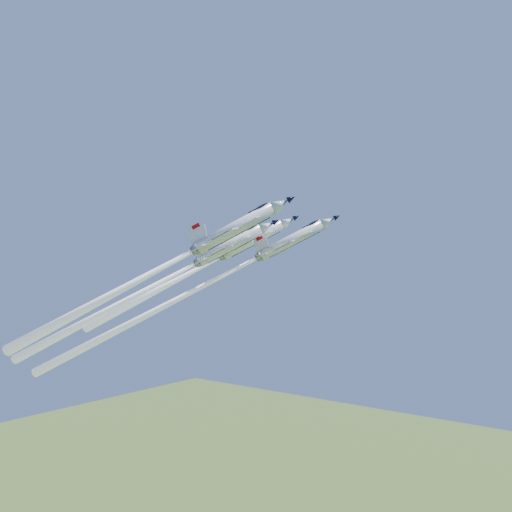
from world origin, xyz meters
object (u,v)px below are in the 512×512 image
Objects in this scene: jet_lead at (184,296)px; jet_slot at (145,290)px; jet_left at (193,272)px; jet_right at (149,275)px.

jet_lead is 1.14× the size of jet_slot.
jet_left is 0.84× the size of jet_right.
jet_right reaches higher than jet_left.
jet_lead is 7.11m from jet_slot.
jet_lead is at bearing 97.99° from jet_slot.
jet_left is 9.90m from jet_slot.
jet_right is at bearing -10.71° from jet_left.
jet_left is at bearing 169.29° from jet_right.
jet_lead is 1.33× the size of jet_left.
jet_right is (3.83, -14.32, -0.31)m from jet_left.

